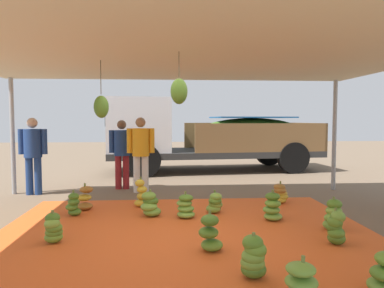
{
  "coord_description": "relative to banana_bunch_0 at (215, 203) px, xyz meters",
  "views": [
    {
      "loc": [
        -0.29,
        -5.36,
        1.71
      ],
      "look_at": [
        0.2,
        1.61,
        1.25
      ],
      "focal_mm": 34.35,
      "sensor_mm": 36.0,
      "label": 1
    }
  ],
  "objects": [
    {
      "name": "banana_bunch_11",
      "position": [
        1.43,
        -1.79,
        0.04
      ],
      "size": [
        0.32,
        0.32,
        0.5
      ],
      "color": "#477523",
      "rests_on": "tarp_orange"
    },
    {
      "name": "tent_canopy",
      "position": [
        -0.6,
        -1.29,
        2.45
      ],
      "size": [
        8.0,
        7.0,
        2.72
      ],
      "color": "#9EA0A5",
      "rests_on": "ground"
    },
    {
      "name": "banana_bunch_0",
      "position": [
        0.0,
        0.0,
        0.0
      ],
      "size": [
        0.39,
        0.39,
        0.43
      ],
      "color": "#75A83D",
      "rests_on": "tarp_orange"
    },
    {
      "name": "worker_0",
      "position": [
        -1.97,
        2.54,
        0.81
      ],
      "size": [
        0.62,
        0.38,
        1.7
      ],
      "color": "maroon",
      "rests_on": "ground"
    },
    {
      "name": "banana_bunch_7",
      "position": [
        -1.38,
        0.59,
        0.07
      ],
      "size": [
        0.32,
        0.31,
        0.59
      ],
      "color": "gold",
      "rests_on": "tarp_orange"
    },
    {
      "name": "cargo_truck_main",
      "position": [
        0.44,
        5.65,
        1.02
      ],
      "size": [
        7.15,
        2.96,
        2.4
      ],
      "color": "#2D2D2D",
      "rests_on": "ground"
    },
    {
      "name": "banana_bunch_2",
      "position": [
        0.91,
        -0.55,
        0.04
      ],
      "size": [
        0.41,
        0.41,
        0.52
      ],
      "color": "#75A83D",
      "rests_on": "tarp_orange"
    },
    {
      "name": "banana_bunch_14",
      "position": [
        -0.32,
        -1.92,
        0.04
      ],
      "size": [
        0.43,
        0.4,
        0.53
      ],
      "color": "#60932D",
      "rests_on": "tarp_orange"
    },
    {
      "name": "tarp_orange",
      "position": [
        -0.59,
        -1.21,
        -0.18
      ],
      "size": [
        5.73,
        4.84,
        0.01
      ],
      "primitive_type": "cube",
      "color": "#E05B23",
      "rests_on": "ground"
    },
    {
      "name": "banana_bunch_6",
      "position": [
        0.05,
        -2.76,
        0.04
      ],
      "size": [
        0.38,
        0.38,
        0.5
      ],
      "color": "#477523",
      "rests_on": "tarp_orange"
    },
    {
      "name": "banana_bunch_12",
      "position": [
        -2.53,
        -0.02,
        0.01
      ],
      "size": [
        0.33,
        0.31,
        0.46
      ],
      "color": "#477523",
      "rests_on": "tarp_orange"
    },
    {
      "name": "banana_bunch_13",
      "position": [
        -2.43,
        0.45,
        0.02
      ],
      "size": [
        0.4,
        0.39,
        0.5
      ],
      "color": "#996628",
      "rests_on": "tarp_orange"
    },
    {
      "name": "banana_bunch_5",
      "position": [
        1.69,
        -1.14,
        0.04
      ],
      "size": [
        0.41,
        0.4,
        0.51
      ],
      "color": "#6B9E38",
      "rests_on": "tarp_orange"
    },
    {
      "name": "banana_bunch_10",
      "position": [
        -2.45,
        -1.46,
        0.02
      ],
      "size": [
        0.34,
        0.35,
        0.46
      ],
      "color": "#60932D",
      "rests_on": "tarp_orange"
    },
    {
      "name": "banana_bunch_1",
      "position": [
        0.37,
        -3.33,
        -0.0
      ],
      "size": [
        0.46,
        0.46,
        0.44
      ],
      "color": "#75A83D",
      "rests_on": "tarp_orange"
    },
    {
      "name": "banana_bunch_3",
      "position": [
        -0.55,
        -0.27,
        0.01
      ],
      "size": [
        0.41,
        0.44,
        0.46
      ],
      "color": "#75A83D",
      "rests_on": "tarp_orange"
    },
    {
      "name": "banana_bunch_4",
      "position": [
        1.44,
        0.71,
        0.01
      ],
      "size": [
        0.4,
        0.37,
        0.45
      ],
      "color": "gold",
      "rests_on": "tarp_orange"
    },
    {
      "name": "banana_bunch_9",
      "position": [
        -1.17,
        -0.13,
        0.03
      ],
      "size": [
        0.42,
        0.44,
        0.47
      ],
      "color": "#6B9E38",
      "rests_on": "tarp_orange"
    },
    {
      "name": "ground_plane",
      "position": [
        -0.59,
        1.79,
        -0.19
      ],
      "size": [
        40.0,
        40.0,
        0.0
      ],
      "primitive_type": "plane",
      "color": "brown"
    },
    {
      "name": "worker_2",
      "position": [
        -1.48,
        2.08,
        0.84
      ],
      "size": [
        0.65,
        0.4,
        1.77
      ],
      "color": "silver",
      "rests_on": "ground"
    },
    {
      "name": "worker_1",
      "position": [
        -3.91,
        1.99,
        0.84
      ],
      "size": [
        0.64,
        0.39,
        1.76
      ],
      "color": "navy",
      "rests_on": "ground"
    }
  ]
}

